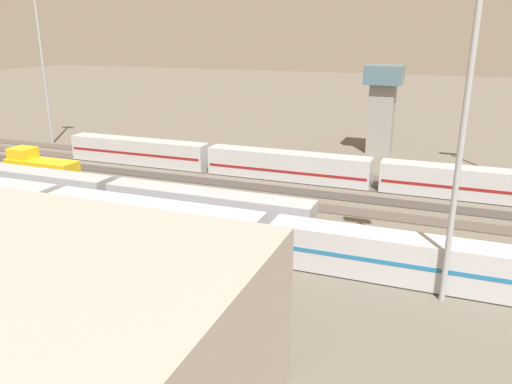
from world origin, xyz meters
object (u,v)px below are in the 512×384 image
(train_on_track_5, at_px, (111,196))
(train_on_track_4, at_px, (41,171))
(train_on_track_6, at_px, (54,206))
(train_on_track_1, at_px, (287,166))
(light_mast_2, at_px, (40,45))
(light_mast_1, at_px, (472,57))
(control_tower, at_px, (382,103))

(train_on_track_5, distance_m, train_on_track_4, 15.56)
(train_on_track_6, height_order, train_on_track_4, train_on_track_4)
(train_on_track_6, bearing_deg, train_on_track_4, -41.77)
(train_on_track_6, relative_size, train_on_track_4, 9.56)
(train_on_track_1, height_order, light_mast_2, light_mast_2)
(light_mast_1, distance_m, light_mast_2, 76.83)
(train_on_track_1, bearing_deg, light_mast_2, -8.43)
(train_on_track_4, bearing_deg, light_mast_1, 166.51)
(train_on_track_6, distance_m, train_on_track_5, 6.13)
(train_on_track_5, xyz_separation_m, control_tower, (-24.12, -41.76, 6.41))
(train_on_track_6, xyz_separation_m, light_mast_1, (-39.24, 2.10, 16.15))
(train_on_track_6, distance_m, train_on_track_4, 15.01)
(train_on_track_1, xyz_separation_m, control_tower, (-9.55, -21.76, 6.44))
(light_mast_2, bearing_deg, light_mast_1, 153.59)
(train_on_track_5, xyz_separation_m, train_on_track_1, (-14.57, -20.00, -0.02))
(light_mast_1, relative_size, control_tower, 1.98)
(train_on_track_4, bearing_deg, train_on_track_5, 161.26)
(train_on_track_6, xyz_separation_m, control_tower, (-27.66, -46.76, 6.41))
(light_mast_2, relative_size, control_tower, 1.89)
(train_on_track_1, distance_m, light_mast_1, 37.99)
(train_on_track_6, distance_m, light_mast_2, 46.27)
(train_on_track_1, bearing_deg, light_mast_1, 127.94)
(train_on_track_1, relative_size, light_mast_1, 2.48)
(train_on_track_4, relative_size, light_mast_1, 0.35)
(light_mast_1, bearing_deg, train_on_track_1, -52.06)
(train_on_track_4, distance_m, light_mast_1, 54.29)
(train_on_track_5, distance_m, light_mast_1, 39.82)
(light_mast_2, bearing_deg, train_on_track_4, 129.78)
(train_on_track_5, xyz_separation_m, light_mast_2, (33.11, -27.06, 15.45))
(train_on_track_6, distance_m, light_mast_1, 42.49)
(control_tower, bearing_deg, train_on_track_4, 43.41)
(train_on_track_5, relative_size, light_mast_1, 1.64)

